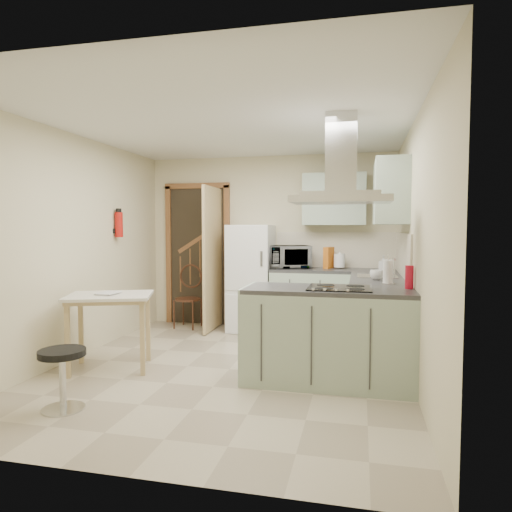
% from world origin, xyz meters
% --- Properties ---
extents(floor, '(4.20, 4.20, 0.00)m').
position_xyz_m(floor, '(0.00, 0.00, 0.00)').
color(floor, '#B4A88C').
rests_on(floor, ground).
extents(ceiling, '(4.20, 4.20, 0.00)m').
position_xyz_m(ceiling, '(0.00, 0.00, 2.50)').
color(ceiling, silver).
rests_on(ceiling, back_wall).
extents(back_wall, '(3.60, 0.00, 3.60)m').
position_xyz_m(back_wall, '(0.00, 2.10, 1.25)').
color(back_wall, beige).
rests_on(back_wall, floor).
extents(left_wall, '(0.00, 4.20, 4.20)m').
position_xyz_m(left_wall, '(-1.80, 0.00, 1.25)').
color(left_wall, beige).
rests_on(left_wall, floor).
extents(right_wall, '(0.00, 4.20, 4.20)m').
position_xyz_m(right_wall, '(1.80, 0.00, 1.25)').
color(right_wall, beige).
rests_on(right_wall, floor).
extents(doorway, '(1.10, 0.12, 2.10)m').
position_xyz_m(doorway, '(-1.10, 2.07, 1.05)').
color(doorway, brown).
rests_on(doorway, floor).
extents(fridge, '(0.60, 0.60, 1.50)m').
position_xyz_m(fridge, '(-0.20, 1.80, 0.75)').
color(fridge, white).
rests_on(fridge, floor).
extents(counter_back, '(1.08, 0.60, 0.90)m').
position_xyz_m(counter_back, '(0.66, 1.80, 0.45)').
color(counter_back, '#9EB2A0').
rests_on(counter_back, floor).
extents(counter_right, '(0.60, 1.95, 0.90)m').
position_xyz_m(counter_right, '(1.50, 1.12, 0.45)').
color(counter_right, '#9EB2A0').
rests_on(counter_right, floor).
extents(splashback, '(1.68, 0.02, 0.50)m').
position_xyz_m(splashback, '(0.96, 2.09, 1.15)').
color(splashback, beige).
rests_on(splashback, counter_back).
extents(wall_cabinet_back, '(0.85, 0.35, 0.70)m').
position_xyz_m(wall_cabinet_back, '(0.95, 1.93, 1.85)').
color(wall_cabinet_back, '#9EB2A0').
rests_on(wall_cabinet_back, back_wall).
extents(wall_cabinet_right, '(0.35, 0.90, 0.70)m').
position_xyz_m(wall_cabinet_right, '(1.62, 0.85, 1.85)').
color(wall_cabinet_right, '#9EB2A0').
rests_on(wall_cabinet_right, right_wall).
extents(peninsula, '(1.55, 0.65, 0.90)m').
position_xyz_m(peninsula, '(1.02, -0.18, 0.45)').
color(peninsula, '#9EB2A0').
rests_on(peninsula, floor).
extents(hob, '(0.58, 0.50, 0.01)m').
position_xyz_m(hob, '(1.12, -0.18, 0.91)').
color(hob, black).
rests_on(hob, peninsula).
extents(extractor_hood, '(0.90, 0.55, 0.10)m').
position_xyz_m(extractor_hood, '(1.12, -0.18, 1.72)').
color(extractor_hood, silver).
rests_on(extractor_hood, ceiling).
extents(sink, '(0.45, 0.40, 0.01)m').
position_xyz_m(sink, '(1.50, 0.95, 0.91)').
color(sink, silver).
rests_on(sink, counter_right).
extents(fire_extinguisher, '(0.10, 0.10, 0.32)m').
position_xyz_m(fire_extinguisher, '(-1.74, 0.90, 1.50)').
color(fire_extinguisher, '#B2140F').
rests_on(fire_extinguisher, left_wall).
extents(drop_leaf_table, '(0.99, 0.87, 0.78)m').
position_xyz_m(drop_leaf_table, '(-1.20, -0.26, 0.39)').
color(drop_leaf_table, tan).
rests_on(drop_leaf_table, floor).
extents(bentwood_chair, '(0.40, 0.40, 0.83)m').
position_xyz_m(bentwood_chair, '(-1.14, 1.76, 0.42)').
color(bentwood_chair, '#482C18').
rests_on(bentwood_chair, floor).
extents(stool, '(0.43, 0.43, 0.49)m').
position_xyz_m(stool, '(-1.01, -1.30, 0.25)').
color(stool, black).
rests_on(stool, floor).
extents(microwave, '(0.66, 0.56, 0.31)m').
position_xyz_m(microwave, '(0.34, 1.82, 1.06)').
color(microwave, black).
rests_on(microwave, counter_back).
extents(kettle, '(0.18, 0.18, 0.22)m').
position_xyz_m(kettle, '(1.03, 1.89, 1.01)').
color(kettle, white).
rests_on(kettle, counter_back).
extents(cereal_box, '(0.14, 0.21, 0.29)m').
position_xyz_m(cereal_box, '(0.88, 1.90, 1.05)').
color(cereal_box, '#C56217').
rests_on(cereal_box, counter_back).
extents(soap_bottle, '(0.12, 0.13, 0.21)m').
position_xyz_m(soap_bottle, '(1.60, 1.54, 1.00)').
color(soap_bottle, '#AFADBA').
rests_on(soap_bottle, counter_right).
extents(paper_towel, '(0.12, 0.12, 0.25)m').
position_xyz_m(paper_towel, '(1.58, 0.27, 1.03)').
color(paper_towel, white).
rests_on(paper_towel, counter_right).
extents(cup, '(0.14, 0.14, 0.11)m').
position_xyz_m(cup, '(1.48, 0.60, 0.95)').
color(cup, white).
rests_on(cup, counter_right).
extents(red_bottle, '(0.08, 0.08, 0.22)m').
position_xyz_m(red_bottle, '(1.75, -0.06, 1.01)').
color(red_bottle, red).
rests_on(red_bottle, peninsula).
extents(book, '(0.19, 0.25, 0.11)m').
position_xyz_m(book, '(-1.31, -0.25, 0.83)').
color(book, '#973C32').
rests_on(book, drop_leaf_table).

